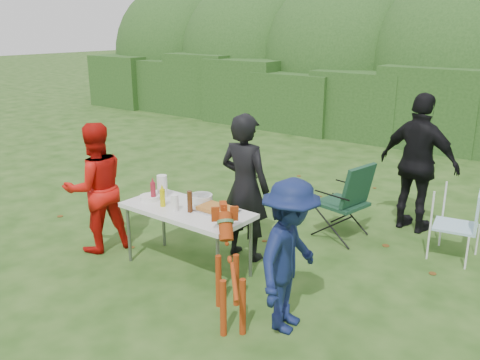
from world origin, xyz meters
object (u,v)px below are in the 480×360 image
Objects in this scene: child at (290,256)px; camping_chair at (342,199)px; person_red_jacket at (96,188)px; beer_bottle at (190,202)px; ketchup_bottle at (153,192)px; folding_table at (187,213)px; mustard_bottle at (163,198)px; person_cook at (245,187)px; dog at (230,274)px; lawn_chair at (456,223)px; person_black_puffy at (419,164)px; paper_towel_roll at (162,186)px.

camping_chair is (-0.59, 2.22, -0.20)m from child.
beer_bottle is (1.36, 0.21, 0.06)m from person_red_jacket.
beer_bottle is at bearing -1.54° from ketchup_bottle.
folding_table is 0.32m from mustard_bottle.
folding_table is 0.51m from ketchup_bottle.
person_red_jacket is 7.27× the size of ketchup_bottle.
child is at bearing 109.15° from person_red_jacket.
camping_chair is at bearing 54.07° from ketchup_bottle.
dog is at bearing 118.63° from person_cook.
person_cook is 7.97× the size of ketchup_bottle.
child is at bearing 139.26° from person_cook.
camping_chair reaches higher than lawn_chair.
person_cook is 0.94× the size of person_black_puffy.
dog reaches higher than mustard_bottle.
dog is 1.72m from paper_towel_roll.
child is 2.60m from lawn_chair.
mustard_bottle is at bearing -17.12° from ketchup_bottle.
beer_bottle is 0.64m from paper_towel_roll.
dog is at bearing -22.88° from paper_towel_roll.
camping_chair is 5.16× the size of mustard_bottle.
ketchup_bottle is (-1.52, 0.48, 0.37)m from dog.
paper_towel_roll is (-0.61, 0.18, 0.01)m from beer_bottle.
beer_bottle is (-0.84, -1.99, 0.34)m from camping_chair.
person_red_jacket is at bearing 54.82° from person_black_puffy.
paper_towel_roll is (-0.50, 0.12, 0.18)m from folding_table.
paper_towel_roll is at bearing 30.73° from person_cook.
ketchup_bottle reaches higher than dog.
child is 1.46m from beer_bottle.
person_cook is 1.70× the size of camping_chair.
beer_bottle reaches higher than dog.
person_red_jacket reaches higher than dog.
person_cook is at bearing 53.57° from mustard_bottle.
child is at bearing -109.91° from dog.
lawn_chair is 3.64× the size of beer_bottle.
mustard_bottle is at bearing 70.01° from camping_chair.
paper_towel_roll is (-1.45, -1.80, 0.35)m from camping_chair.
mustard_bottle reaches higher than folding_table.
folding_table is at bearing 32.95° from lawn_chair.
person_black_puffy is 8.49× the size of ketchup_bottle.
person_black_puffy is 1.14m from camping_chair.
dog is at bearing 54.49° from lawn_chair.
child is at bearing -9.42° from beer_bottle.
folding_table is 0.94× the size of person_red_jacket.
lawn_chair is 4.37× the size of mustard_bottle.
paper_towel_roll is at bearing 69.80° from child.
lawn_chair is at bearing -159.56° from camping_chair.
folding_table is at bearing 67.83° from person_black_puffy.
child is at bearing 62.37° from lawn_chair.
paper_towel_roll is (-2.82, -2.04, 0.43)m from lawn_chair.
person_cook reaches higher than ketchup_bottle.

